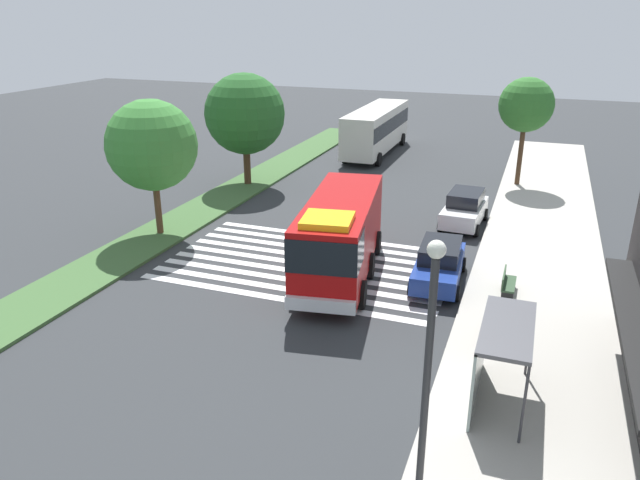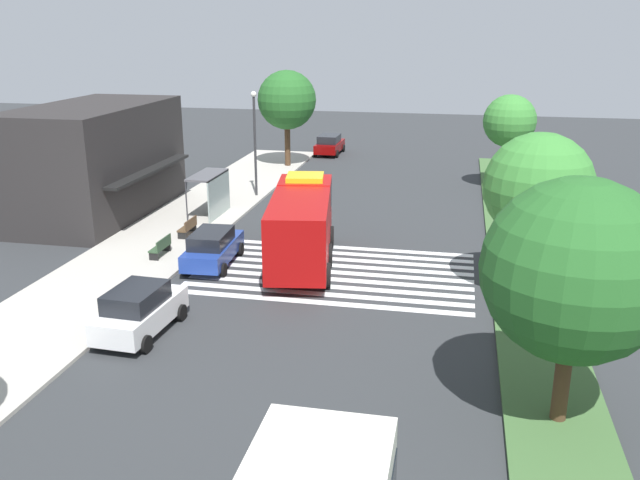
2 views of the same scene
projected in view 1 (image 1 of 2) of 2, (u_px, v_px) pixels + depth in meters
The scene contains 15 objects.
ground_plane at pixel (317, 256), 28.02m from camera, with size 120.00×120.00×0.00m, color #2D3033.
sidewalk at pixel (538, 286), 24.84m from camera, with size 60.00×5.50×0.14m, color #ADA89E.
median_strip at pixel (162, 233), 30.74m from camera, with size 60.00×3.00×0.14m, color #3D6033.
crosswalk at pixel (309, 264), 27.12m from camera, with size 7.65×12.55×0.01m.
fire_truck at pixel (339, 235), 24.96m from camera, with size 9.14×3.97×3.69m.
parked_car_west at pixel (465, 209), 31.70m from camera, with size 4.29×2.22×1.84m.
parked_car_mid at pixel (439, 263), 25.07m from camera, with size 4.65×2.21×1.69m.
transit_bus at pixel (376, 127), 47.13m from camera, with size 11.00×2.87×3.55m.
bus_stop_shelter at pixel (493, 346), 16.97m from camera, with size 3.50×1.40×2.46m.
bench_near_shelter at pixel (500, 322), 20.94m from camera, with size 1.60×0.50×0.90m.
bench_west_of_shelter at pixel (507, 283), 23.93m from camera, with size 1.60×0.50×0.90m.
street_lamp at pixel (427, 371), 11.95m from camera, with size 0.36×0.36×6.69m.
sidewalk_tree_far_west at pixel (526, 105), 37.24m from camera, with size 3.36×3.36×6.75m.
median_tree_far_west at pixel (245, 114), 37.63m from camera, with size 5.03×5.03×7.00m.
median_tree_west at pixel (152, 145), 29.03m from camera, with size 4.40×4.40×6.68m.
Camera 1 is at (24.22, 9.12, 10.76)m, focal length 33.86 mm.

